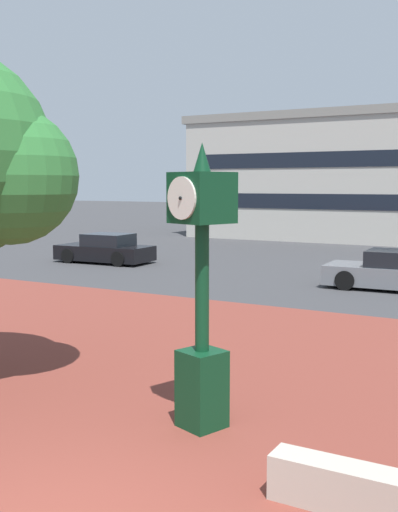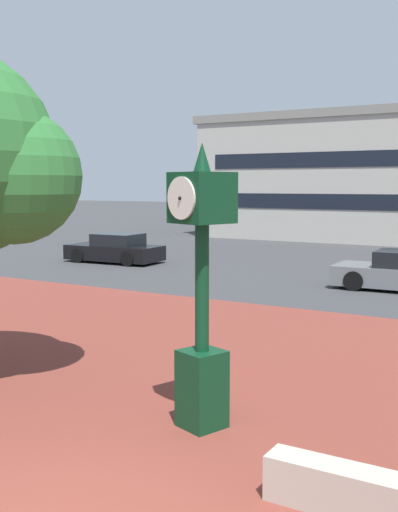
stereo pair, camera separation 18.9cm
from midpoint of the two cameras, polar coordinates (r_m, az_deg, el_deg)
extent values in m
cube|color=brown|center=(9.56, 3.34, -14.24)|extent=(44.00, 15.86, 0.01)
cube|color=#0C381E|center=(8.87, 0.90, -12.15)|extent=(0.71, 0.71, 1.10)
cylinder|color=#0C381E|center=(8.52, 0.92, -2.93)|extent=(0.20, 0.20, 1.78)
cube|color=#0C381E|center=(8.41, 0.93, 5.39)|extent=(0.88, 0.88, 0.69)
cylinder|color=silver|center=(8.64, 2.75, 5.42)|extent=(0.54, 0.22, 0.57)
sphere|color=black|center=(8.66, 2.85, 5.42)|extent=(0.05, 0.05, 0.05)
cylinder|color=silver|center=(8.18, -0.99, 5.36)|extent=(0.54, 0.22, 0.57)
sphere|color=black|center=(8.16, -1.10, 5.36)|extent=(0.05, 0.05, 0.05)
cone|color=#0C381E|center=(8.41, 0.94, 9.10)|extent=(0.24, 0.24, 0.40)
sphere|color=#2D7033|center=(10.77, -16.32, 7.10)|extent=(2.30, 2.30, 2.30)
cube|color=black|center=(27.45, -7.62, 0.33)|extent=(4.30, 2.02, 0.64)
cube|color=black|center=(27.27, -7.27, 1.48)|extent=(2.01, 1.66, 0.56)
cylinder|color=black|center=(27.57, -10.86, 0.05)|extent=(0.65, 0.25, 0.64)
cylinder|color=black|center=(28.91, -8.74, 0.39)|extent=(0.65, 0.25, 0.64)
cylinder|color=black|center=(26.02, -6.36, -0.26)|extent=(0.65, 0.25, 0.64)
cylinder|color=black|center=(27.44, -4.35, 0.12)|extent=(0.65, 0.25, 0.64)
cylinder|color=black|center=(20.57, 14.32, -2.24)|extent=(0.65, 0.24, 0.64)
cylinder|color=black|center=(22.22, 15.40, -1.62)|extent=(0.65, 0.24, 0.64)
camera|label=1|loc=(0.09, -89.36, 0.07)|focal=43.39mm
camera|label=2|loc=(0.09, 90.64, -0.07)|focal=43.39mm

